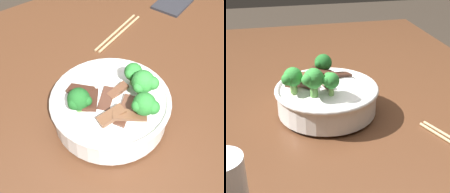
{
  "view_description": "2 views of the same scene",
  "coord_description": "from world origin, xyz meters",
  "views": [
    {
      "loc": [
        0.19,
        0.46,
        1.4
      ],
      "look_at": [
        -0.08,
        0.07,
        0.89
      ],
      "focal_mm": 51.82,
      "sensor_mm": 36.0,
      "label": 1
    },
    {
      "loc": [
        -0.84,
        0.23,
        1.28
      ],
      "look_at": [
        -0.09,
        0.06,
        0.89
      ],
      "focal_mm": 56.37,
      "sensor_mm": 36.0,
      "label": 2
    }
  ],
  "objects": [
    {
      "name": "dining_table",
      "position": [
        0.0,
        0.0,
        0.71
      ],
      "size": [
        1.53,
        0.95,
        0.83
      ],
      "color": "#56331E",
      "rests_on": "ground"
    },
    {
      "name": "rice_bowl",
      "position": [
        -0.07,
        0.09,
        0.89
      ],
      "size": [
        0.26,
        0.26,
        0.15
      ],
      "color": "white",
      "rests_on": "dining_table"
    }
  ]
}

